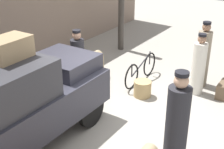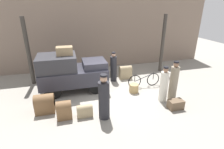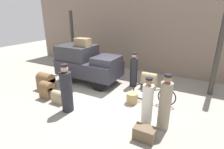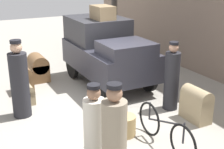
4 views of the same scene
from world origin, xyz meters
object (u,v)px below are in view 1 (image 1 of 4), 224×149
at_px(conductor_in_dark_uniform, 78,63).
at_px(porter_standing_middle, 177,122).
at_px(trunk_on_truck_roof, 9,48).
at_px(porter_carrying_trunk, 199,67).
at_px(trunk_umber_medium, 92,65).
at_px(truck, 24,97).
at_px(porter_lifting_near_truck, 203,57).
at_px(bicycle, 141,70).
at_px(wicker_basket, 142,89).

xyz_separation_m(conductor_in_dark_uniform, porter_standing_middle, (-1.27, -3.28, 0.05)).
bearing_deg(trunk_on_truck_roof, porter_standing_middle, -64.93).
height_order(porter_carrying_trunk, porter_standing_middle, porter_standing_middle).
relative_size(conductor_in_dark_uniform, trunk_umber_medium, 2.16).
bearing_deg(conductor_in_dark_uniform, porter_standing_middle, -111.14).
bearing_deg(truck, porter_lifting_near_truck, -24.94).
relative_size(porter_standing_middle, trunk_umber_medium, 2.33).
height_order(porter_standing_middle, trunk_on_truck_roof, trunk_on_truck_roof).
distance_m(porter_standing_middle, trunk_on_truck_roof, 3.22).
bearing_deg(porter_lifting_near_truck, trunk_on_truck_roof, 155.95).
bearing_deg(conductor_in_dark_uniform, bicycle, -41.03).
xyz_separation_m(porter_carrying_trunk, porter_lifting_near_truck, (0.52, 0.07, 0.08)).
height_order(wicker_basket, porter_lifting_near_truck, porter_lifting_near_truck).
xyz_separation_m(porter_carrying_trunk, trunk_on_truck_roof, (-4.08, 2.13, 1.31)).
relative_size(truck, bicycle, 1.84).
xyz_separation_m(porter_lifting_near_truck, trunk_on_truck_roof, (-4.60, 2.05, 1.22)).
distance_m(porter_carrying_trunk, conductor_in_dark_uniform, 3.12).
relative_size(truck, trunk_umber_medium, 4.20).
bearing_deg(porter_standing_middle, wicker_basket, 41.78).
xyz_separation_m(truck, porter_carrying_trunk, (3.89, -2.13, -0.27)).
bearing_deg(porter_carrying_trunk, bicycle, 97.84).
bearing_deg(bicycle, porter_standing_middle, -140.89).
distance_m(wicker_basket, trunk_on_truck_roof, 3.77).
xyz_separation_m(porter_carrying_trunk, conductor_in_dark_uniform, (-1.55, 2.71, 0.02)).
height_order(bicycle, trunk_on_truck_roof, trunk_on_truck_roof).
bearing_deg(porter_lifting_near_truck, conductor_in_dark_uniform, 128.17).
height_order(porter_carrying_trunk, conductor_in_dark_uniform, conductor_in_dark_uniform).
height_order(wicker_basket, conductor_in_dark_uniform, conductor_in_dark_uniform).
bearing_deg(porter_standing_middle, porter_lifting_near_truck, 10.94).
xyz_separation_m(truck, wicker_basket, (2.94, -1.03, -0.80)).
height_order(conductor_in_dark_uniform, trunk_on_truck_roof, trunk_on_truck_roof).
distance_m(truck, conductor_in_dark_uniform, 2.43).
distance_m(porter_carrying_trunk, trunk_on_truck_roof, 4.78).
xyz_separation_m(bicycle, porter_lifting_near_truck, (0.73, -1.47, 0.47)).
relative_size(bicycle, trunk_on_truck_roof, 2.36).
bearing_deg(trunk_umber_medium, truck, -167.12).
height_order(porter_lifting_near_truck, trunk_umber_medium, porter_lifting_near_truck).
bearing_deg(bicycle, porter_lifting_near_truck, -63.47).
height_order(bicycle, trunk_umber_medium, trunk_umber_medium).
relative_size(bicycle, wicker_basket, 3.90).
bearing_deg(wicker_basket, trunk_umber_medium, 85.00).
bearing_deg(porter_carrying_trunk, porter_standing_middle, -168.54).
distance_m(truck, porter_standing_middle, 2.91).
bearing_deg(trunk_on_truck_roof, trunk_umber_medium, 12.16).
bearing_deg(conductor_in_dark_uniform, trunk_umber_medium, 9.52).
distance_m(porter_standing_middle, porter_lifting_near_truck, 3.40).
relative_size(porter_carrying_trunk, trunk_umber_medium, 2.11).
bearing_deg(porter_lifting_near_truck, bicycle, 116.53).
height_order(bicycle, wicker_basket, bicycle).
relative_size(conductor_in_dark_uniform, porter_standing_middle, 0.93).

